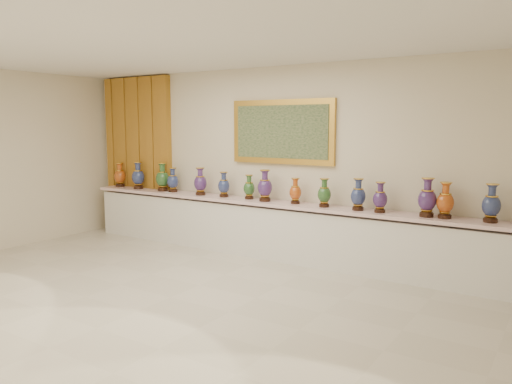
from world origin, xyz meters
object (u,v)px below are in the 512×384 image
Objects in this scene: vase_0 at (120,176)px; vase_2 at (162,178)px; vase_1 at (138,177)px; counter at (268,230)px.

vase_0 is 0.91× the size of vase_2.
vase_0 is at bearing 178.67° from vase_2.
vase_0 is 0.93× the size of vase_1.
vase_1 is 0.98× the size of vase_2.
vase_2 is at bearing -1.33° from vase_0.
counter is at bearing -0.16° from vase_0.
vase_0 is (-3.38, 0.01, 0.67)m from counter.
vase_1 reaches higher than counter.
vase_0 is 0.54m from vase_1.
vase_2 is at bearing -179.56° from counter.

